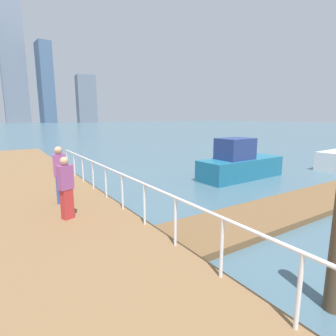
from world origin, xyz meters
TOP-DOWN VIEW (x-y plane):
  - ground_plane at (0.00, 20.00)m, footprint 300.00×300.00m
  - floating_dock at (4.10, 9.58)m, footprint 15.19×2.00m
  - boardwalk_railing at (-3.15, 6.91)m, footprint 0.06×23.25m
  - moored_boat_3 at (4.16, 13.86)m, footprint 4.82×1.79m
  - pedestrian_0 at (-4.53, 13.25)m, footprint 0.39×0.28m
  - pedestrian_1 at (-4.69, 11.78)m, footprint 0.41×0.33m
  - skyline_tower_3 at (6.62, 174.37)m, footprint 11.97×7.65m
  - skyline_tower_4 at (20.36, 165.28)m, footprint 7.21×10.95m
  - skyline_tower_5 at (40.17, 160.78)m, footprint 10.67×9.99m

SIDE VIEW (x-z plane):
  - ground_plane at x=0.00m, z-range 0.00..0.00m
  - floating_dock at x=4.10m, z-range 0.00..0.18m
  - moored_boat_3 at x=4.16m, z-range -0.29..1.77m
  - boardwalk_railing at x=-3.15m, z-range 0.67..1.75m
  - pedestrian_1 at x=-4.69m, z-range 0.43..2.10m
  - pedestrian_0 at x=-4.53m, z-range 0.44..2.23m
  - skyline_tower_5 at x=40.17m, z-range 0.00..25.72m
  - skyline_tower_4 at x=20.36m, z-range 0.00..41.44m
  - skyline_tower_3 at x=6.62m, z-range 0.00..73.77m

